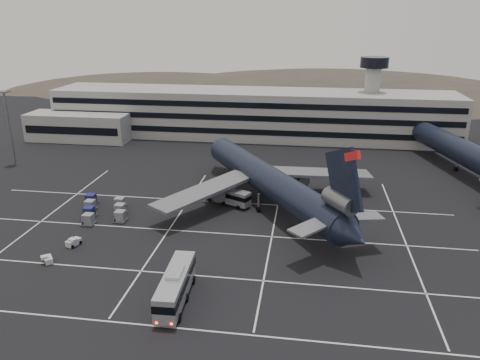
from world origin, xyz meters
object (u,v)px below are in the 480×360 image
bus_far (227,195)px  tug_a (73,242)px  uld_cluster (103,209)px  bus_near (176,285)px  trijet_main (270,181)px

bus_far → tug_a: bearing=161.3°
bus_far → uld_cluster: (-22.27, -8.35, -0.95)m
bus_near → bus_far: (0.89, 33.68, -0.46)m
bus_far → tug_a: 30.34m
bus_far → tug_a: bus_far is taller
trijet_main → bus_near: size_ratio=4.06×
trijet_main → uld_cluster: trijet_main is taller
trijet_main → uld_cluster: 32.06m
bus_near → tug_a: bus_near is taller
trijet_main → tug_a: bearing=-177.8°
trijet_main → bus_far: trijet_main is taller
bus_far → uld_cluster: bus_far is taller
uld_cluster → trijet_main: bearing=15.1°
trijet_main → bus_far: 9.04m
bus_near → bus_far: bus_near is taller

